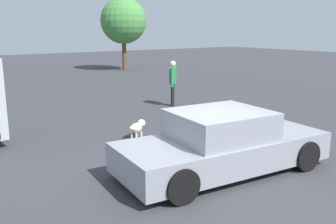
{
  "coord_description": "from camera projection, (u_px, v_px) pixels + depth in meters",
  "views": [
    {
      "loc": [
        -4.75,
        -5.35,
        2.91
      ],
      "look_at": [
        0.38,
        2.02,
        0.9
      ],
      "focal_mm": 39.79,
      "sensor_mm": 36.0,
      "label": 1
    }
  ],
  "objects": [
    {
      "name": "ground_plane",
      "position": [
        209.0,
        175.0,
        7.57
      ],
      "size": [
        80.0,
        80.0,
        0.0
      ],
      "primitive_type": "plane",
      "color": "#38383D"
    },
    {
      "name": "sedan_foreground",
      "position": [
        222.0,
        144.0,
        7.66
      ],
      "size": [
        4.6,
        2.18,
        1.3
      ],
      "rotation": [
        0.0,
        0.0,
        -0.08
      ],
      "color": "gray",
      "rests_on": "ground_plane"
    },
    {
      "name": "dog",
      "position": [
        138.0,
        127.0,
        10.1
      ],
      "size": [
        0.6,
        0.41,
        0.48
      ],
      "rotation": [
        0.0,
        0.0,
        0.42
      ],
      "color": "beige",
      "rests_on": "ground_plane"
    },
    {
      "name": "pedestrian",
      "position": [
        173.0,
        79.0,
        14.16
      ],
      "size": [
        0.44,
        0.46,
        1.74
      ],
      "rotation": [
        0.0,
        0.0,
        5.59
      ],
      "color": "black",
      "rests_on": "ground_plane"
    },
    {
      "name": "tree_back_left",
      "position": [
        123.0,
        21.0,
        25.97
      ],
      "size": [
        3.2,
        3.2,
        5.07
      ],
      "color": "brown",
      "rests_on": "ground_plane"
    }
  ]
}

